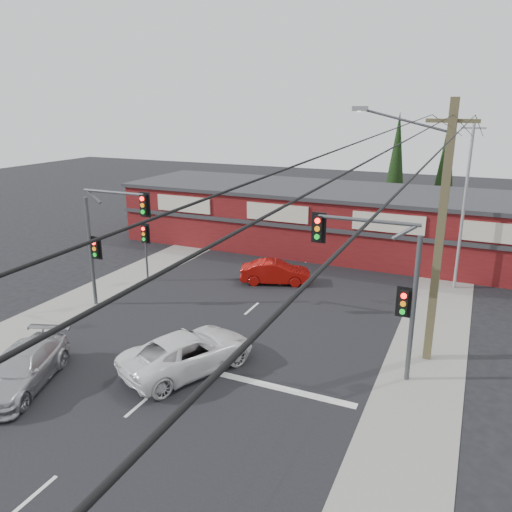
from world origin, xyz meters
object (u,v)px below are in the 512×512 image
at_px(white_suv, 188,352).
at_px(silver_suv, 21,369).
at_px(utility_pole, 437,227).
at_px(shop_building, 311,216).
at_px(red_sedan, 276,272).

bearing_deg(white_suv, silver_suv, 60.47).
relative_size(white_suv, utility_pole, 0.53).
xyz_separation_m(shop_building, utility_pole, (9.36, -14.00, 3.26)).
height_order(white_suv, shop_building, shop_building).
xyz_separation_m(white_suv, utility_pole, (8.11, 4.63, 4.66)).
height_order(silver_suv, utility_pole, utility_pole).
bearing_deg(shop_building, utility_pole, -56.24).
distance_m(shop_building, utility_pole, 17.15).
bearing_deg(red_sedan, white_suv, 163.56).
xyz_separation_m(silver_suv, red_sedan, (4.24, 13.79, -0.05)).
height_order(shop_building, utility_pole, utility_pole).
distance_m(silver_suv, red_sedan, 14.42).
relative_size(shop_building, utility_pole, 2.73).
bearing_deg(silver_suv, white_suv, 16.37).
bearing_deg(silver_suv, utility_pole, 12.62).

